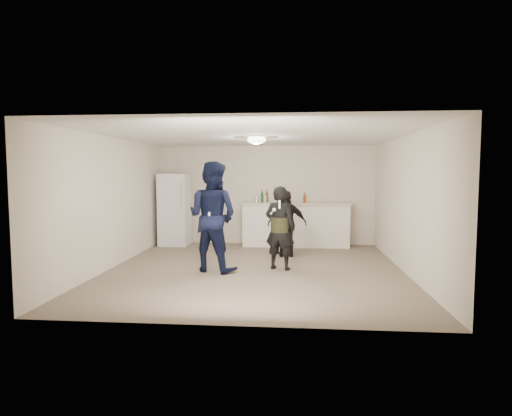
# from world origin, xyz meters

# --- Properties ---
(floor) EXTENTS (6.00, 6.00, 0.00)m
(floor) POSITION_xyz_m (0.00, 0.00, 0.00)
(floor) COLOR #6B5B4C
(floor) RESTS_ON ground
(ceiling) EXTENTS (6.00, 6.00, 0.00)m
(ceiling) POSITION_xyz_m (0.00, 0.00, 2.50)
(ceiling) COLOR silver
(ceiling) RESTS_ON wall_back
(wall_back) EXTENTS (6.00, 0.00, 6.00)m
(wall_back) POSITION_xyz_m (0.00, 3.00, 1.25)
(wall_back) COLOR beige
(wall_back) RESTS_ON floor
(wall_front) EXTENTS (6.00, 0.00, 6.00)m
(wall_front) POSITION_xyz_m (0.00, -3.00, 1.25)
(wall_front) COLOR beige
(wall_front) RESTS_ON floor
(wall_left) EXTENTS (0.00, 6.00, 6.00)m
(wall_left) POSITION_xyz_m (-2.75, 0.00, 1.25)
(wall_left) COLOR beige
(wall_left) RESTS_ON floor
(wall_right) EXTENTS (0.00, 6.00, 6.00)m
(wall_right) POSITION_xyz_m (2.75, 0.00, 1.25)
(wall_right) COLOR beige
(wall_right) RESTS_ON floor
(counter) EXTENTS (2.60, 0.56, 1.05)m
(counter) POSITION_xyz_m (0.77, 2.67, 0.53)
(counter) COLOR white
(counter) RESTS_ON floor
(counter_top) EXTENTS (2.68, 0.64, 0.04)m
(counter_top) POSITION_xyz_m (0.77, 2.67, 1.07)
(counter_top) COLOR beige
(counter_top) RESTS_ON counter
(fridge) EXTENTS (0.70, 0.70, 1.80)m
(fridge) POSITION_xyz_m (-2.27, 2.60, 0.90)
(fridge) COLOR white
(fridge) RESTS_ON floor
(fridge_handle) EXTENTS (0.02, 0.02, 0.60)m
(fridge_handle) POSITION_xyz_m (-1.99, 2.23, 1.30)
(fridge_handle) COLOR silver
(fridge_handle) RESTS_ON fridge
(ceiling_dome) EXTENTS (0.36, 0.36, 0.16)m
(ceiling_dome) POSITION_xyz_m (0.00, 0.30, 2.45)
(ceiling_dome) COLOR white
(ceiling_dome) RESTS_ON ceiling
(shaker) EXTENTS (0.08, 0.08, 0.17)m
(shaker) POSITION_xyz_m (-0.19, 2.53, 1.18)
(shaker) COLOR silver
(shaker) RESTS_ON counter_top
(man) EXTENTS (1.19, 1.06, 2.03)m
(man) POSITION_xyz_m (-0.78, -0.15, 1.01)
(man) COLOR #0E173C
(man) RESTS_ON floor
(woman) EXTENTS (0.67, 0.54, 1.58)m
(woman) POSITION_xyz_m (0.46, 0.06, 0.79)
(woman) COLOR black
(woman) RESTS_ON floor
(camo_shorts) EXTENTS (0.34, 0.34, 0.28)m
(camo_shorts) POSITION_xyz_m (0.46, 0.06, 0.85)
(camo_shorts) COLOR #353A1A
(camo_shorts) RESTS_ON woman
(spectator) EXTENTS (0.87, 0.41, 1.44)m
(spectator) POSITION_xyz_m (0.58, 1.30, 0.72)
(spectator) COLOR black
(spectator) RESTS_ON floor
(remote_man) EXTENTS (0.04, 0.04, 0.15)m
(remote_man) POSITION_xyz_m (-0.78, -0.43, 1.05)
(remote_man) COLOR white
(remote_man) RESTS_ON man
(nunchuk_man) EXTENTS (0.07, 0.07, 0.07)m
(nunchuk_man) POSITION_xyz_m (-0.66, -0.40, 0.98)
(nunchuk_man) COLOR silver
(nunchuk_man) RESTS_ON man
(remote_woman) EXTENTS (0.04, 0.04, 0.15)m
(remote_woman) POSITION_xyz_m (0.46, -0.19, 1.25)
(remote_woman) COLOR white
(remote_woman) RESTS_ON woman
(nunchuk_woman) EXTENTS (0.07, 0.07, 0.07)m
(nunchuk_woman) POSITION_xyz_m (0.36, -0.16, 1.15)
(nunchuk_woman) COLOR white
(nunchuk_woman) RESTS_ON woman
(bottle_cluster) EXTENTS (1.11, 0.33, 0.25)m
(bottle_cluster) POSITION_xyz_m (0.31, 2.63, 1.20)
(bottle_cluster) COLOR #933D15
(bottle_cluster) RESTS_ON counter_top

